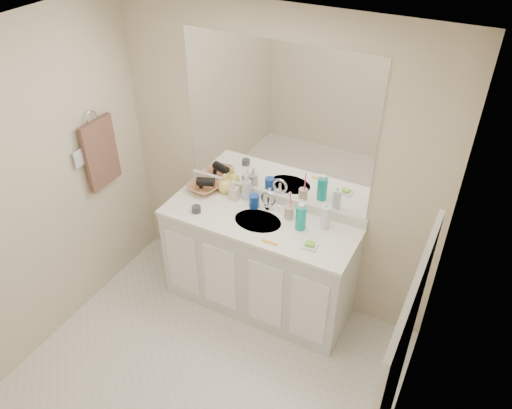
{
  "coord_description": "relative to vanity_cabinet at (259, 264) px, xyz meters",
  "views": [
    {
      "loc": [
        1.37,
        -1.65,
        3.17
      ],
      "look_at": [
        0.0,
        0.97,
        1.05
      ],
      "focal_mm": 35.0,
      "sensor_mm": 36.0,
      "label": 1
    }
  ],
  "objects": [
    {
      "name": "ceiling",
      "position": [
        0.0,
        -1.02,
        1.97
      ],
      "size": [
        2.6,
        2.6,
        0.02
      ],
      "primitive_type": "cube",
      "color": "white",
      "rests_on": "wall_back"
    },
    {
      "name": "soap_bottle_white",
      "position": [
        -0.22,
        0.21,
        0.57
      ],
      "size": [
        0.11,
        0.11,
        0.22
      ],
      "primitive_type": "imported",
      "rotation": [
        0.0,
        0.0,
        0.37
      ],
      "color": "silver",
      "rests_on": "countertop"
    },
    {
      "name": "mirror",
      "position": [
        0.0,
        0.27,
        1.14
      ],
      "size": [
        1.48,
        0.01,
        1.2
      ],
      "primitive_type": "cube",
      "color": "white",
      "rests_on": "wall_back"
    },
    {
      "name": "clear_pump_bottle",
      "position": [
        0.47,
        0.14,
        0.55
      ],
      "size": [
        0.07,
        0.07,
        0.18
      ],
      "primitive_type": "cylinder",
      "rotation": [
        0.0,
        0.0,
        0.05
      ],
      "color": "white",
      "rests_on": "countertop"
    },
    {
      "name": "soap_bottle_yellow",
      "position": [
        -0.42,
        0.21,
        0.54
      ],
      "size": [
        0.15,
        0.15,
        0.17
      ],
      "primitive_type": "imported",
      "rotation": [
        0.0,
        0.0,
        -0.15
      ],
      "color": "#FADB61",
      "rests_on": "countertop"
    },
    {
      "name": "wall_back",
      "position": [
        0.0,
        0.28,
        0.77
      ],
      "size": [
        2.6,
        0.02,
        2.4
      ],
      "primitive_type": "cube",
      "color": "beige",
      "rests_on": "floor"
    },
    {
      "name": "backsplash",
      "position": [
        0.0,
        0.26,
        0.5
      ],
      "size": [
        1.52,
        0.03,
        0.08
      ],
      "primitive_type": "cube",
      "color": "silver",
      "rests_on": "countertop"
    },
    {
      "name": "green_soap",
      "position": [
        0.46,
        -0.12,
        0.48
      ],
      "size": [
        0.08,
        0.06,
        0.02
      ],
      "primitive_type": "cube",
      "rotation": [
        0.0,
        0.0,
        0.2
      ],
      "color": "#8FDD36",
      "rests_on": "soap_dish"
    },
    {
      "name": "towel_ring",
      "position": [
        -1.27,
        -0.25,
        1.12
      ],
      "size": [
        0.01,
        0.11,
        0.11
      ],
      "primitive_type": "torus",
      "rotation": [
        0.0,
        1.57,
        0.0
      ],
      "color": "silver",
      "rests_on": "wall_left"
    },
    {
      "name": "orange_comb",
      "position": [
        0.19,
        -0.21,
        0.46
      ],
      "size": [
        0.12,
        0.03,
        0.01
      ],
      "primitive_type": "cube",
      "rotation": [
        0.0,
        0.0,
        0.03
      ],
      "color": "orange",
      "rests_on": "countertop"
    },
    {
      "name": "sink_basin",
      "position": [
        0.0,
        -0.02,
        0.44
      ],
      "size": [
        0.37,
        0.37,
        0.02
      ],
      "primitive_type": "cylinder",
      "color": "beige",
      "rests_on": "countertop"
    },
    {
      "name": "wall_left",
      "position": [
        -1.3,
        -1.02,
        0.77
      ],
      "size": [
        0.02,
        2.6,
        2.4
      ],
      "primitive_type": "cube",
      "color": "beige",
      "rests_on": "floor"
    },
    {
      "name": "toothbrush",
      "position": [
        0.2,
        0.13,
        0.6
      ],
      "size": [
        0.01,
        0.04,
        0.19
      ],
      "primitive_type": "cylinder",
      "rotation": [
        0.14,
        0.0,
        -0.13
      ],
      "color": "#E53C6A",
      "rests_on": "tan_cup"
    },
    {
      "name": "tan_cup",
      "position": [
        0.19,
        0.13,
        0.5
      ],
      "size": [
        0.07,
        0.07,
        0.1
      ],
      "primitive_type": "cylinder",
      "rotation": [
        0.0,
        0.0,
        -0.02
      ],
      "color": "#C6A98C",
      "rests_on": "countertop"
    },
    {
      "name": "faucet",
      "position": [
        0.0,
        0.16,
        0.51
      ],
      "size": [
        0.02,
        0.02,
        0.11
      ],
      "primitive_type": "cylinder",
      "color": "silver",
      "rests_on": "countertop"
    },
    {
      "name": "countertop",
      "position": [
        0.0,
        0.0,
        0.44
      ],
      "size": [
        1.52,
        0.57,
        0.03
      ],
      "primitive_type": "cube",
      "color": "white",
      "rests_on": "vanity_cabinet"
    },
    {
      "name": "wicker_basket",
      "position": [
        -0.58,
        0.14,
        0.49
      ],
      "size": [
        0.3,
        0.3,
        0.06
      ],
      "primitive_type": "imported",
      "rotation": [
        0.0,
        0.0,
        -0.21
      ],
      "color": "#B7724A",
      "rests_on": "countertop"
    },
    {
      "name": "soap_bottle_cream",
      "position": [
        -0.3,
        0.15,
        0.53
      ],
      "size": [
        0.07,
        0.08,
        0.16
      ],
      "primitive_type": "imported",
      "rotation": [
        0.0,
        0.0,
        0.05
      ],
      "color": "beige",
      "rests_on": "countertop"
    },
    {
      "name": "soap_dish",
      "position": [
        0.46,
        -0.12,
        0.46
      ],
      "size": [
        0.12,
        0.1,
        0.01
      ],
      "primitive_type": "cube",
      "rotation": [
        0.0,
        0.0,
        0.07
      ],
      "color": "white",
      "rests_on": "countertop"
    },
    {
      "name": "hair_dryer",
      "position": [
        -0.56,
        0.14,
        0.54
      ],
      "size": [
        0.16,
        0.12,
        0.07
      ],
      "primitive_type": "cylinder",
      "rotation": [
        0.0,
        1.57,
        0.33
      ],
      "color": "black",
      "rests_on": "wicker_basket"
    },
    {
      "name": "switch_plate",
      "position": [
        -1.27,
        -0.45,
        0.88
      ],
      "size": [
        0.01,
        0.08,
        0.13
      ],
      "primitive_type": "cube",
      "color": "silver",
      "rests_on": "wall_left"
    },
    {
      "name": "hand_towel",
      "position": [
        -1.25,
        -0.25,
        0.82
      ],
      "size": [
        0.04,
        0.32,
        0.55
      ],
      "primitive_type": "cube",
      "color": "#482F26",
      "rests_on": "towel_ring"
    },
    {
      "name": "mouthwash_bottle",
      "position": [
        0.32,
        0.05,
        0.55
      ],
      "size": [
        0.08,
        0.08,
        0.19
      ],
      "primitive_type": "cylinder",
      "rotation": [
        0.0,
        0.0,
        -0.05
      ],
      "color": "#0DA395",
      "rests_on": "countertop"
    },
    {
      "name": "dark_jar",
      "position": [
        -0.47,
        -0.14,
        0.48
      ],
      "size": [
        0.09,
        0.09,
        0.05
      ],
      "primitive_type": "cylinder",
      "rotation": [
        0.0,
        0.0,
        -0.35
      ],
      "color": "#35353C",
      "rests_on": "countertop"
    },
    {
      "name": "vanity_cabinet",
      "position": [
        0.0,
        0.0,
        0.0
      ],
      "size": [
        1.5,
        0.55,
        0.85
      ],
      "primitive_type": "cube",
      "color": "silver",
      "rests_on": "floor"
    },
    {
      "name": "blue_mug",
      "position": [
        -0.11,
        0.13,
        0.51
      ],
      "size": [
        0.1,
        0.1,
        0.11
      ],
      "primitive_type": "cylinder",
      "rotation": [
        0.0,
        0.0,
        -0.37
      ],
      "color": "#153E95",
      "rests_on": "countertop"
    },
    {
      "name": "floor",
      "position": [
        0.0,
        -1.02,
        -0.42
      ],
      "size": [
        2.6,
        2.6,
        0.0
      ],
      "primitive_type": "cube",
      "color": "silver",
      "rests_on": "ground"
    },
    {
      "name": "wall_right",
      "position": [
        1.3,
        -1.02,
        0.77
      ],
      "size": [
        0.02,
        2.6,
        2.4
      ],
      "primitive_type": "cube",
      "color": "beige",
      "rests_on": "floor"
    }
  ]
}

